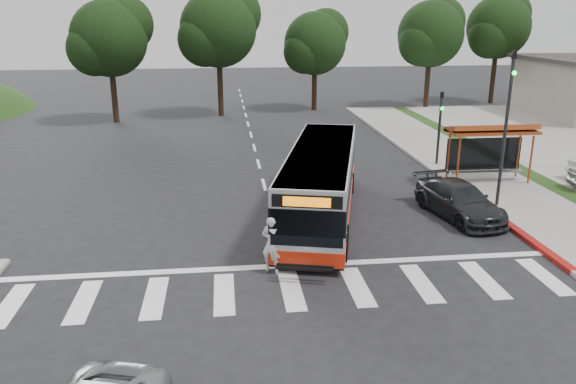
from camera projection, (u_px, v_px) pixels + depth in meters
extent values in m
plane|color=black|center=(276.00, 229.00, 21.43)|extent=(140.00, 140.00, 0.00)
cube|color=gray|center=(465.00, 166.00, 30.21)|extent=(4.00, 40.00, 0.12)
cube|color=#9E9991|center=(429.00, 167.00, 29.98)|extent=(0.30, 40.00, 0.15)
cube|color=maroon|center=(526.00, 237.00, 20.51)|extent=(0.32, 6.00, 0.15)
cube|color=silver|center=(292.00, 290.00, 16.70)|extent=(18.00, 2.60, 0.01)
cylinder|color=#9F401A|center=(458.00, 162.00, 26.21)|extent=(0.10, 0.10, 2.30)
cylinder|color=#9F401A|center=(531.00, 160.00, 26.61)|extent=(0.10, 0.10, 2.30)
cylinder|color=#9F401A|center=(448.00, 156.00, 27.35)|extent=(0.10, 0.10, 2.30)
cylinder|color=#9F401A|center=(518.00, 154.00, 27.75)|extent=(0.10, 0.10, 2.30)
cube|color=#9F401A|center=(492.00, 131.00, 26.59)|extent=(4.20, 1.60, 0.12)
cube|color=#9F401A|center=(492.00, 128.00, 26.59)|extent=(4.20, 1.32, 0.51)
cube|color=black|center=(483.00, 154.00, 27.53)|extent=(3.80, 0.06, 1.60)
cube|color=gray|center=(487.00, 172.00, 27.19)|extent=(3.60, 0.40, 0.08)
cylinder|color=black|center=(505.00, 132.00, 22.94)|extent=(0.14, 0.14, 6.50)
imported|color=black|center=(513.00, 64.00, 22.11)|extent=(0.16, 0.20, 1.00)
sphere|color=#19E533|center=(514.00, 73.00, 22.04)|extent=(0.18, 0.18, 0.18)
cylinder|color=black|center=(439.00, 129.00, 29.94)|extent=(0.14, 0.14, 4.00)
imported|color=black|center=(442.00, 101.00, 29.49)|extent=(0.16, 0.20, 1.00)
sphere|color=#19E533|center=(442.00, 109.00, 29.43)|extent=(0.18, 0.18, 0.18)
cylinder|color=black|center=(427.00, 82.00, 49.03)|extent=(0.44, 0.44, 4.40)
sphere|color=black|center=(431.00, 34.00, 47.83)|extent=(5.60, 5.60, 5.60)
sphere|color=black|center=(441.00, 22.00, 48.45)|extent=(4.20, 4.20, 4.20)
sphere|color=black|center=(422.00, 43.00, 47.27)|extent=(3.92, 3.92, 3.92)
cylinder|color=black|center=(493.00, 77.00, 51.66)|extent=(0.44, 0.44, 4.84)
sphere|color=black|center=(498.00, 27.00, 50.34)|extent=(5.60, 5.60, 5.60)
sphere|color=black|center=(507.00, 14.00, 50.93)|extent=(4.20, 4.20, 4.20)
sphere|color=black|center=(491.00, 36.00, 49.80)|extent=(3.92, 3.92, 3.92)
cylinder|color=black|center=(220.00, 86.00, 45.12)|extent=(0.44, 0.44, 4.84)
sphere|color=black|center=(218.00, 29.00, 43.80)|extent=(6.00, 6.00, 6.00)
sphere|color=black|center=(233.00, 14.00, 44.45)|extent=(4.50, 4.50, 4.50)
sphere|color=black|center=(205.00, 39.00, 43.20)|extent=(4.20, 4.20, 4.20)
cylinder|color=black|center=(314.00, 87.00, 48.03)|extent=(0.44, 0.44, 3.96)
sphere|color=black|center=(315.00, 43.00, 46.94)|extent=(5.20, 5.20, 5.20)
sphere|color=black|center=(326.00, 32.00, 47.53)|extent=(3.90, 3.90, 3.90)
sphere|color=black|center=(305.00, 52.00, 46.42)|extent=(3.64, 3.64, 3.64)
cylinder|color=black|center=(114.00, 93.00, 42.41)|extent=(0.44, 0.44, 4.40)
sphere|color=black|center=(109.00, 38.00, 41.21)|extent=(5.60, 5.60, 5.60)
sphere|color=black|center=(125.00, 24.00, 41.83)|extent=(4.20, 4.20, 4.20)
sphere|color=black|center=(94.00, 49.00, 40.65)|extent=(3.92, 3.92, 3.92)
imported|color=silver|center=(272.00, 244.00, 17.58)|extent=(0.84, 0.77, 1.92)
imported|color=#222527|center=(459.00, 200.00, 22.61)|extent=(2.77, 5.04, 1.38)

